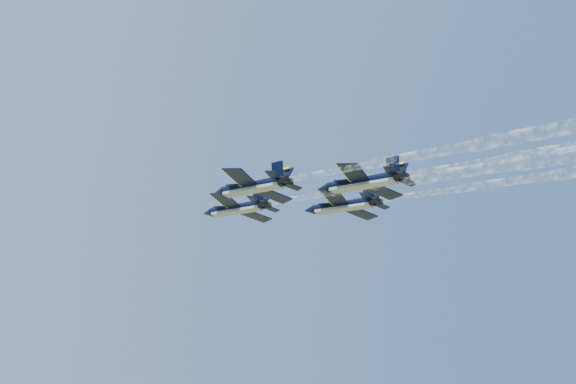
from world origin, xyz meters
TOP-DOWN VIEW (x-y plane):
  - jet_lead at (-1.28, 12.05)m, footprint 12.27×16.35m
  - jet_left at (-8.68, -2.28)m, footprint 12.27×16.35m
  - jet_right at (10.78, -0.89)m, footprint 12.27×16.35m
  - jet_slot at (1.81, -14.34)m, footprint 12.27×16.35m
  - smoke_trail_lead at (4.39, -32.70)m, footprint 9.05×58.16m
  - smoke_trail_left at (-3.01, -47.04)m, footprint 9.05×58.16m

SIDE VIEW (x-z plane):
  - jet_lead at x=-1.28m, z-range 104.79..109.17m
  - jet_left at x=-8.68m, z-range 104.79..109.17m
  - jet_right at x=10.78m, z-range 104.79..109.17m
  - jet_slot at x=1.81m, z-range 104.79..109.17m
  - smoke_trail_lead at x=4.39m, z-range 105.80..108.23m
  - smoke_trail_left at x=-3.01m, z-range 105.80..108.23m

